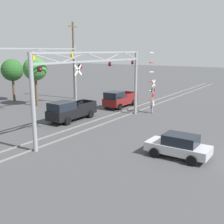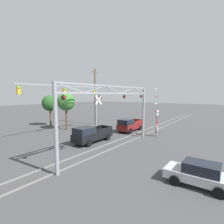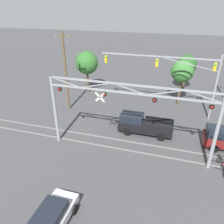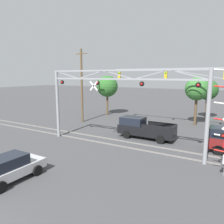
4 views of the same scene
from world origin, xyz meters
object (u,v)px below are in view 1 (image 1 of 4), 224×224
pickup_truck_lead (70,111)px  background_tree_beyond_span (12,70)px  crossing_gantry (96,78)px  crossing_signal_mast (152,95)px  background_tree_far_right_verge (35,69)px  traffic_signal_span (55,63)px  pickup_truck_following (119,99)px  sedan_waiting (179,146)px  utility_pole_right (74,60)px

pickup_truck_lead → background_tree_beyond_span: bearing=73.9°
crossing_gantry → background_tree_beyond_span: (4.75, 17.58, -0.29)m
crossing_signal_mast → background_tree_far_right_verge: 14.60m
traffic_signal_span → background_tree_beyond_span: (0.40, 8.40, -1.16)m
crossing_signal_mast → pickup_truck_following: 4.86m
traffic_signal_span → pickup_truck_lead: bearing=-123.5°
pickup_truck_lead → background_tree_beyond_span: 14.69m
crossing_signal_mast → traffic_signal_span: (-3.96, 10.55, 3.25)m
sedan_waiting → traffic_signal_span: bearing=68.5°
crossing_signal_mast → sedan_waiting: crossing_signal_mast is taller
pickup_truck_lead → utility_pole_right: (10.05, 8.20, 4.41)m
traffic_signal_span → background_tree_beyond_span: bearing=87.2°
pickup_truck_lead → traffic_signal_span: bearing=56.5°
utility_pole_right → traffic_signal_span: bearing=-156.5°
crossing_gantry → traffic_signal_span: traffic_signal_span is taller
pickup_truck_following → crossing_gantry: bearing=-159.8°
crossing_gantry → pickup_truck_following: size_ratio=2.73×
sedan_waiting → utility_pole_right: utility_pole_right is taller
crossing_signal_mast → pickup_truck_lead: crossing_signal_mast is taller
sedan_waiting → background_tree_beyond_span: size_ratio=0.72×
pickup_truck_lead → pickup_truck_following: size_ratio=1.07×
crossing_gantry → pickup_truck_following: bearing=20.2°
crossing_signal_mast → sedan_waiting: 13.15m
utility_pole_right → background_tree_far_right_verge: bearing=176.5°
traffic_signal_span → pickup_truck_lead: 7.76m
pickup_truck_lead → crossing_signal_mast: bearing=-34.5°
pickup_truck_following → background_tree_far_right_verge: (-4.85, 9.08, 3.53)m
crossing_signal_mast → pickup_truck_following: bearing=81.4°
background_tree_far_right_verge → pickup_truck_following: bearing=-61.9°
traffic_signal_span → background_tree_beyond_span: size_ratio=2.36×
pickup_truck_following → traffic_signal_span: bearing=128.6°
crossing_gantry → pickup_truck_lead: bearing=78.4°
crossing_gantry → background_tree_far_right_verge: 13.08m
background_tree_beyond_span → traffic_signal_span: bearing=-92.8°
crossing_gantry → pickup_truck_following: crossing_gantry is taller
pickup_truck_following → utility_pole_right: size_ratio=0.50×
crossing_signal_mast → traffic_signal_span: traffic_signal_span is taller
crossing_signal_mast → pickup_truck_lead: 9.19m
traffic_signal_span → sedan_waiting: traffic_signal_span is taller
background_tree_beyond_span → utility_pole_right: bearing=-42.6°
crossing_gantry → traffic_signal_span: (4.34, 9.18, 0.87)m
sedan_waiting → background_tree_beyond_span: background_tree_beyond_span is taller
background_tree_beyond_span → pickup_truck_following: bearing=-73.4°
pickup_truck_lead → background_tree_far_right_verge: background_tree_far_right_verge is taller
utility_pole_right → pickup_truck_following: bearing=-101.8°
pickup_truck_lead → background_tree_beyond_span: background_tree_beyond_span is taller
traffic_signal_span → sedan_waiting: size_ratio=3.30×
crossing_gantry → sedan_waiting: size_ratio=3.53×
pickup_truck_lead → sedan_waiting: pickup_truck_lead is taller
sedan_waiting → background_tree_beyond_span: 27.37m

